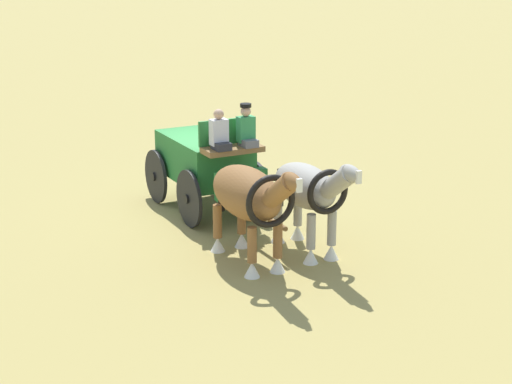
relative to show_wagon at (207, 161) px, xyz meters
The scene contains 4 objects.
ground_plane 1.21m from the show_wagon, 165.63° to the right, with size 220.00×220.00×0.00m, color #9E8C4C.
show_wagon is the anchor object (origin of this frame).
draft_horse_near 3.51m from the show_wagon, 24.95° to the left, with size 2.91×1.31×2.18m.
draft_horse_off 3.49m from the show_wagon, ahead, with size 3.17×1.50×2.23m.
Camera 1 is at (18.82, -3.14, 6.15)m, focal length 59.82 mm.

